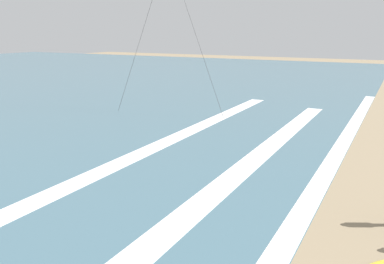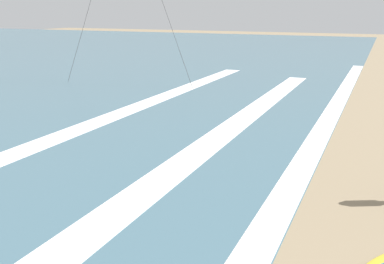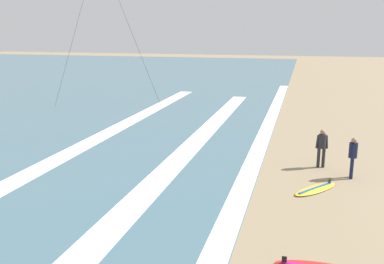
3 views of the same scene
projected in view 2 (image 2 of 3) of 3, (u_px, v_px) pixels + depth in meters
wave_foam_shoreline at (273, 219)px, 9.07m from camera, size 56.39×0.75×0.01m
wave_foam_mid_break at (58, 256)px, 7.68m from camera, size 46.09×1.08×0.01m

